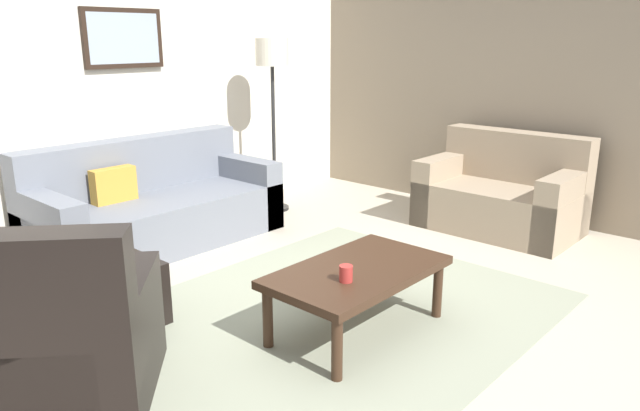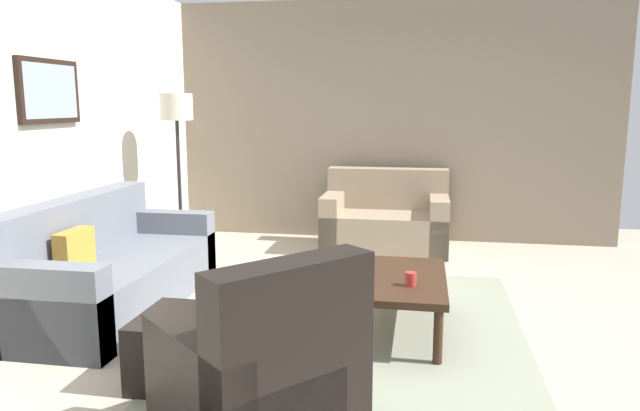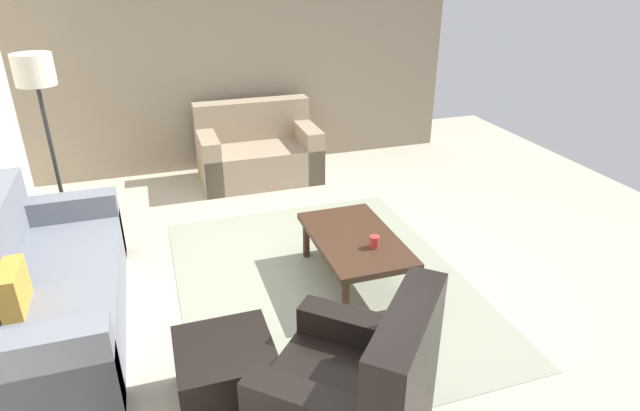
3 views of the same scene
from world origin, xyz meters
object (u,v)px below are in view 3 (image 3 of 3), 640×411
Objects in this scene: couch_main at (34,295)px; couch_loveseat at (257,153)px; armchair_leather at (359,402)px; coffee_table at (355,242)px; ottoman at (226,373)px; lamp_standing at (38,90)px; cup at (374,242)px.

couch_main and couch_loveseat have the same top height.
couch_main is at bearing 138.86° from couch_loveseat.
coffee_table is at bearing -20.77° from armchair_leather.
ottoman is (-3.46, 0.93, -0.10)m from couch_loveseat.
armchair_leather is at bearing -132.49° from couch_main.
couch_loveseat is at bearing -4.50° from armchair_leather.
coffee_table is (1.52, -0.58, 0.05)m from armchair_leather.
couch_loveseat is at bearing 5.98° from coffee_table.
lamp_standing is at bearing 56.56° from coffee_table.
armchair_leather reaches higher than couch_main.
cup is (-0.30, -2.42, 0.16)m from couch_main.
coffee_table reaches higher than ottoman.
couch_loveseat is 0.80× the size of lamp_standing.
armchair_leather reaches higher than cup.
cup is at bearing -26.38° from armchair_leather.
armchair_leather is 2.02× the size of ottoman.
armchair_leather is 12.09× the size of cup.
ottoman is 0.33× the size of lamp_standing.
lamp_standing reaches higher than coffee_table.
couch_loveseat is at bearing 7.15° from cup.
armchair_leather is 0.66× the size of lamp_standing.
coffee_table is 2.92m from lamp_standing.
armchair_leather is at bearing -131.85° from ottoman.
lamp_standing reaches higher than armchair_leather.
cup is at bearing -172.85° from couch_loveseat.
couch_main is at bearing 177.05° from lamp_standing.
armchair_leather is 0.83m from ottoman.
ottoman is at bearing -156.33° from lamp_standing.
couch_loveseat reaches higher than ottoman.
armchair_leather is 1.48m from cup.
couch_main is 2.40m from armchair_leather.
couch_main is at bearing 82.83° from cup.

